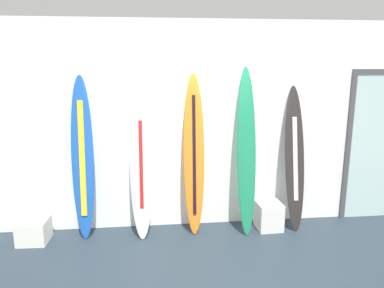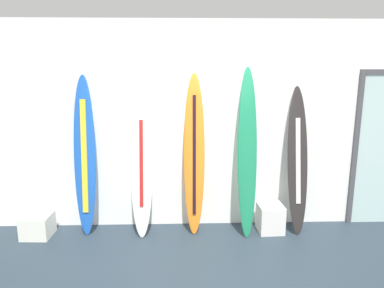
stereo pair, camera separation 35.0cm
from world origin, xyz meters
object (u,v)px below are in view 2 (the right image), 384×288
(surfboard_sunset, at_px, (194,156))
(display_block_center, at_px, (270,218))
(surfboard_charcoal, at_px, (298,161))
(display_block_left, at_px, (38,226))
(surfboard_cobalt, at_px, (85,157))
(surfboard_emerald, at_px, (247,152))
(surfboard_ivory, at_px, (141,164))

(surfboard_sunset, distance_m, display_block_center, 1.35)
(surfboard_charcoal, relative_size, display_block_center, 5.20)
(display_block_left, distance_m, display_block_center, 3.11)
(display_block_left, bearing_deg, surfboard_charcoal, 1.55)
(display_block_left, relative_size, display_block_center, 1.00)
(surfboard_sunset, xyz_separation_m, surfboard_charcoal, (1.37, -0.01, -0.07))
(surfboard_cobalt, xyz_separation_m, surfboard_emerald, (2.12, -0.06, 0.06))
(surfboard_cobalt, distance_m, surfboard_charcoal, 2.80)
(surfboard_emerald, height_order, display_block_center, surfboard_emerald)
(surfboard_sunset, xyz_separation_m, surfboard_emerald, (0.69, -0.04, 0.05))
(surfboard_cobalt, relative_size, display_block_left, 5.60)
(surfboard_cobalt, xyz_separation_m, display_block_center, (2.46, -0.08, -0.85))
(surfboard_ivory, height_order, surfboard_emerald, surfboard_emerald)
(surfboard_emerald, distance_m, display_block_center, 0.98)
(surfboard_sunset, bearing_deg, surfboard_cobalt, 179.33)
(surfboard_charcoal, xyz_separation_m, display_block_left, (-3.45, -0.09, -0.83))
(surfboard_cobalt, height_order, surfboard_ivory, surfboard_cobalt)
(display_block_center, bearing_deg, surfboard_sunset, 176.31)
(surfboard_charcoal, relative_size, display_block_left, 5.19)
(surfboard_cobalt, height_order, surfboard_emerald, surfboard_emerald)
(surfboard_sunset, relative_size, surfboard_emerald, 0.96)
(surfboard_sunset, bearing_deg, surfboard_ivory, -177.57)
(surfboard_ivory, height_order, surfboard_sunset, surfboard_sunset)
(surfboard_sunset, xyz_separation_m, display_block_left, (-2.07, -0.11, -0.90))
(display_block_center, bearing_deg, display_block_left, -179.26)
(surfboard_cobalt, xyz_separation_m, display_block_left, (-0.64, -0.12, -0.89))
(surfboard_charcoal, bearing_deg, display_block_left, -178.45)
(surfboard_cobalt, height_order, display_block_left, surfboard_cobalt)
(display_block_left, height_order, display_block_center, display_block_center)
(surfboard_ivory, distance_m, surfboard_sunset, 0.70)
(surfboard_emerald, bearing_deg, surfboard_ivory, 179.45)
(surfboard_emerald, relative_size, display_block_center, 5.87)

